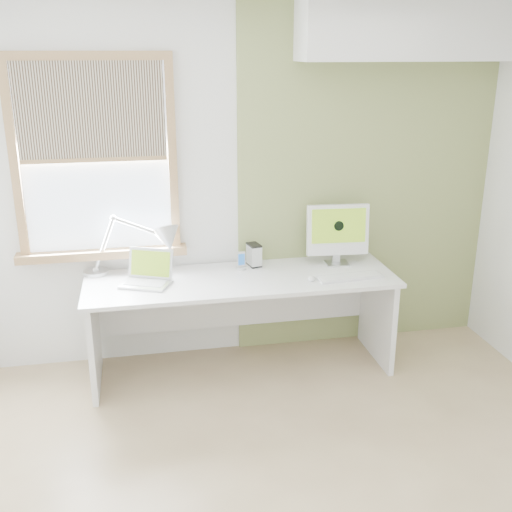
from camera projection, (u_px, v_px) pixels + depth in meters
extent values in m
cube|color=tan|center=(294.00, 494.00, 3.29)|extent=(4.00, 3.50, 0.02)
cube|color=white|center=(237.00, 187.00, 4.50)|extent=(4.00, 0.02, 2.60)
cube|color=#8B9559|center=(366.00, 183.00, 4.67)|extent=(2.00, 0.02, 2.60)
cube|color=white|center=(412.00, 29.00, 4.19)|extent=(1.60, 0.40, 0.42)
cube|color=olive|center=(14.00, 162.00, 4.10)|extent=(0.06, 0.06, 1.42)
cube|color=olive|center=(172.00, 157.00, 4.30)|extent=(0.06, 0.06, 1.42)
cube|color=olive|center=(86.00, 56.00, 3.98)|extent=(1.00, 0.06, 0.06)
cube|color=olive|center=(103.00, 253.00, 4.40)|extent=(1.20, 0.14, 0.06)
cube|color=#D1E2F9|center=(95.00, 159.00, 4.21)|extent=(1.00, 0.01, 1.30)
cube|color=beige|center=(91.00, 111.00, 4.07)|extent=(0.98, 0.02, 0.65)
cube|color=olive|center=(95.00, 160.00, 4.18)|extent=(0.98, 0.03, 0.03)
cube|color=white|center=(241.00, 280.00, 4.33)|extent=(2.20, 0.70, 0.03)
cube|color=white|center=(94.00, 339.00, 4.25)|extent=(0.04, 0.64, 0.70)
cube|color=white|center=(377.00, 315.00, 4.64)|extent=(0.04, 0.64, 0.70)
cube|color=white|center=(235.00, 297.00, 4.71)|extent=(2.08, 0.02, 0.48)
cylinder|color=silver|center=(96.00, 272.00, 4.40)|extent=(0.20, 0.20, 0.03)
sphere|color=silver|center=(96.00, 270.00, 4.39)|extent=(0.06, 0.06, 0.05)
cylinder|color=silver|center=(104.00, 244.00, 4.34)|extent=(0.18, 0.04, 0.39)
sphere|color=silver|center=(113.00, 218.00, 4.28)|extent=(0.05, 0.05, 0.05)
cylinder|color=silver|center=(138.00, 227.00, 4.30)|extent=(0.35, 0.10, 0.15)
sphere|color=silver|center=(163.00, 235.00, 4.32)|extent=(0.05, 0.05, 0.04)
cone|color=silver|center=(168.00, 239.00, 4.34)|extent=(0.27, 0.30, 0.24)
cube|color=silver|center=(146.00, 284.00, 4.19)|extent=(0.38, 0.33, 0.02)
cube|color=#B2B5B7|center=(146.00, 282.00, 4.18)|extent=(0.30, 0.23, 0.00)
cube|color=silver|center=(151.00, 263.00, 4.25)|extent=(0.32, 0.19, 0.21)
cube|color=#608317|center=(150.00, 263.00, 4.25)|extent=(0.28, 0.16, 0.17)
cylinder|color=silver|center=(241.00, 268.00, 4.48)|extent=(0.08, 0.08, 0.02)
cube|color=silver|center=(241.00, 259.00, 4.46)|extent=(0.06, 0.02, 0.12)
cube|color=#194C99|center=(241.00, 259.00, 4.46)|extent=(0.05, 0.01, 0.08)
cube|color=silver|center=(254.00, 255.00, 4.54)|extent=(0.10, 0.14, 0.17)
cube|color=black|center=(254.00, 245.00, 4.52)|extent=(0.11, 0.14, 0.01)
cube|color=black|center=(254.00, 265.00, 4.57)|extent=(0.11, 0.14, 0.01)
cube|color=silver|center=(337.00, 263.00, 4.60)|extent=(0.18, 0.16, 0.01)
cube|color=silver|center=(336.00, 252.00, 4.60)|extent=(0.06, 0.02, 0.15)
cube|color=white|center=(338.00, 230.00, 4.53)|extent=(0.47, 0.11, 0.38)
cube|color=#608317|center=(339.00, 226.00, 4.49)|extent=(0.41, 0.05, 0.25)
cylinder|color=black|center=(339.00, 226.00, 4.49)|extent=(0.08, 0.01, 0.08)
cube|color=white|center=(350.00, 277.00, 4.31)|extent=(0.48, 0.17, 0.02)
cube|color=white|center=(350.00, 276.00, 4.31)|extent=(0.45, 0.14, 0.00)
ellipsoid|color=white|center=(312.00, 278.00, 4.27)|extent=(0.08, 0.10, 0.03)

